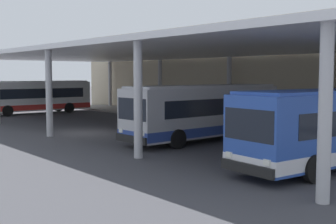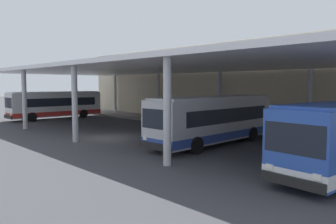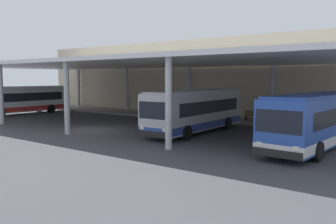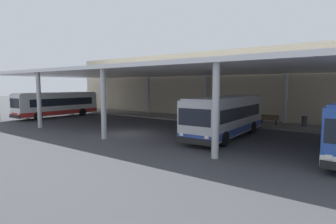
{
  "view_description": "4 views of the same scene",
  "coord_description": "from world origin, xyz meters",
  "px_view_note": "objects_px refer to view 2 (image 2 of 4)",
  "views": [
    {
      "loc": [
        25.52,
        -14.2,
        3.77
      ],
      "look_at": [
        4.66,
        3.03,
        1.5
      ],
      "focal_mm": 47.79,
      "sensor_mm": 36.0,
      "label": 1
    },
    {
      "loc": [
        20.84,
        -13.44,
        3.93
      ],
      "look_at": [
        1.91,
        4.52,
        1.79
      ],
      "focal_mm": 35.37,
      "sensor_mm": 36.0,
      "label": 2
    },
    {
      "loc": [
        21.37,
        -18.63,
        4.07
      ],
      "look_at": [
        5.08,
        2.98,
        1.49
      ],
      "focal_mm": 38.01,
      "sensor_mm": 36.0,
      "label": 3
    },
    {
      "loc": [
        15.79,
        -15.86,
        4.02
      ],
      "look_at": [
        1.8,
        3.25,
        1.7
      ],
      "focal_mm": 28.72,
      "sensor_mm": 36.0,
      "label": 4
    }
  ],
  "objects_px": {
    "trash_bin": "(328,129)",
    "bus_nearest_bay": "(56,105)",
    "bus_second_bay": "(214,119)",
    "bench_waiting": "(287,125)"
  },
  "relations": [
    {
      "from": "trash_bin",
      "to": "bus_nearest_bay",
      "type": "bearing_deg",
      "value": -162.82
    },
    {
      "from": "bus_second_bay",
      "to": "bench_waiting",
      "type": "bearing_deg",
      "value": 82.67
    },
    {
      "from": "bus_nearest_bay",
      "to": "trash_bin",
      "type": "xyz_separation_m",
      "value": [
        27.32,
        8.45,
        -0.98
      ]
    },
    {
      "from": "bench_waiting",
      "to": "trash_bin",
      "type": "xyz_separation_m",
      "value": [
        3.17,
        0.11,
        0.01
      ]
    },
    {
      "from": "bus_second_bay",
      "to": "bus_nearest_bay",
      "type": "bearing_deg",
      "value": -179.4
    },
    {
      "from": "bus_second_bay",
      "to": "bench_waiting",
      "type": "distance_m",
      "value": 8.23
    },
    {
      "from": "bus_second_bay",
      "to": "bench_waiting",
      "type": "xyz_separation_m",
      "value": [
        1.04,
        8.1,
        -0.99
      ]
    },
    {
      "from": "bus_nearest_bay",
      "to": "bus_second_bay",
      "type": "height_order",
      "value": "same"
    },
    {
      "from": "bus_second_bay",
      "to": "trash_bin",
      "type": "bearing_deg",
      "value": 62.81
    },
    {
      "from": "bus_second_bay",
      "to": "trash_bin",
      "type": "distance_m",
      "value": 9.28
    }
  ]
}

